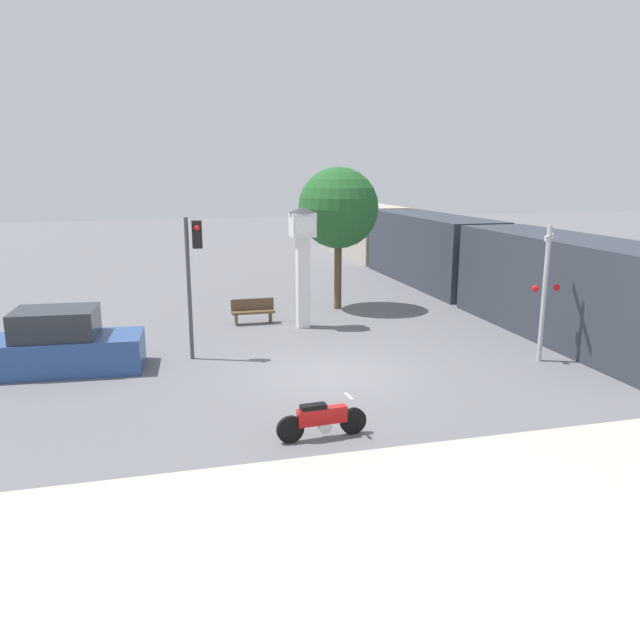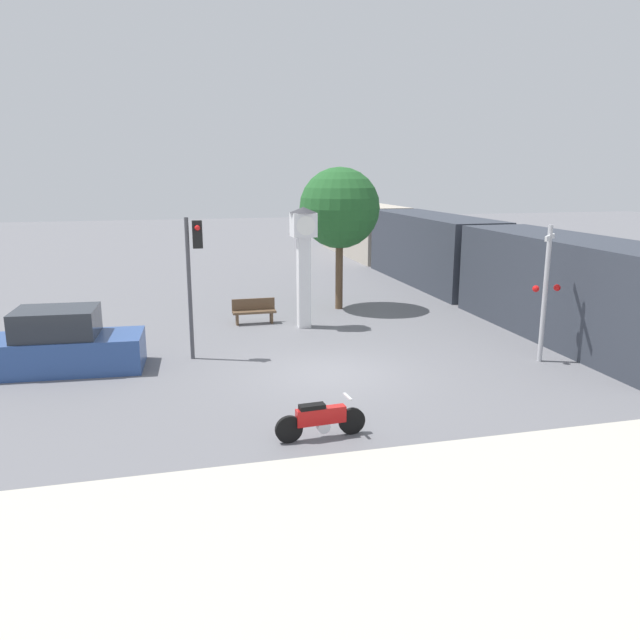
# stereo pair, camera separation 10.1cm
# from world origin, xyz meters

# --- Properties ---
(ground_plane) EXTENTS (120.00, 120.00, 0.00)m
(ground_plane) POSITION_xyz_m (0.00, 0.00, 0.00)
(ground_plane) COLOR slate
(sidewalk_strip) EXTENTS (36.00, 6.00, 0.10)m
(sidewalk_strip) POSITION_xyz_m (0.00, -8.11, 0.05)
(sidewalk_strip) COLOR #BCB7A8
(sidewalk_strip) RESTS_ON ground_plane
(motorcycle) EXTENTS (2.00, 0.43, 0.88)m
(motorcycle) POSITION_xyz_m (-1.36, -4.11, 0.42)
(motorcycle) COLOR black
(motorcycle) RESTS_ON ground_plane
(clock_tower) EXTENTS (1.00, 1.00, 4.31)m
(clock_tower) POSITION_xyz_m (0.45, 5.46, 2.85)
(clock_tower) COLOR white
(clock_tower) RESTS_ON ground_plane
(freight_train) EXTENTS (2.80, 33.10, 3.40)m
(freight_train) POSITION_xyz_m (8.79, 12.99, 1.70)
(freight_train) COLOR #333842
(freight_train) RESTS_ON ground_plane
(traffic_light) EXTENTS (0.50, 0.35, 4.24)m
(traffic_light) POSITION_xyz_m (-3.54, 2.44, 2.92)
(traffic_light) COLOR #47474C
(traffic_light) RESTS_ON ground_plane
(railroad_crossing_signal) EXTENTS (0.90, 0.82, 4.04)m
(railroad_crossing_signal) POSITION_xyz_m (6.35, -0.37, 2.20)
(railroad_crossing_signal) COLOR #B7B7BC
(railroad_crossing_signal) RESTS_ON ground_plane
(street_tree) EXTENTS (3.21, 3.21, 5.70)m
(street_tree) POSITION_xyz_m (2.54, 8.16, 4.08)
(street_tree) COLOR brown
(street_tree) RESTS_ON ground_plane
(bench) EXTENTS (1.60, 0.44, 0.92)m
(bench) POSITION_xyz_m (-1.23, 6.45, 0.49)
(bench) COLOR brown
(bench) RESTS_ON ground_plane
(parked_car) EXTENTS (4.31, 2.07, 1.80)m
(parked_car) POSITION_xyz_m (-7.25, 2.17, 0.75)
(parked_car) COLOR #2D4C8C
(parked_car) RESTS_ON ground_plane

